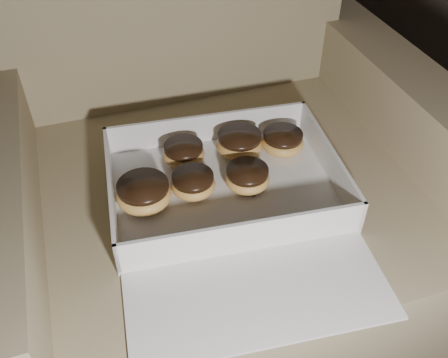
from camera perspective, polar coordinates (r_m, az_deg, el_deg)
armchair at (r=1.00m, az=-0.97°, el=-2.69°), size 0.85×0.72×0.89m
bakery_box at (r=0.82m, az=0.83°, el=-2.57°), size 0.42×0.47×0.06m
donut_a at (r=0.89m, az=-4.63°, el=3.01°), size 0.07×0.07×0.04m
donut_b at (r=0.91m, az=1.76°, el=4.15°), size 0.08×0.08×0.04m
donut_c at (r=0.84m, az=2.68°, el=0.21°), size 0.08×0.08×0.04m
donut_d at (r=0.92m, az=6.70°, el=4.31°), size 0.08×0.08×0.04m
donut_e at (r=0.81m, az=-9.15°, el=-1.65°), size 0.09×0.09×0.04m
donut_f at (r=0.83m, az=-3.55°, el=-0.49°), size 0.07×0.07×0.04m
crumb_a at (r=0.85m, az=4.13°, el=-1.19°), size 0.01×0.01×0.00m
crumb_b at (r=0.76m, az=-3.15°, el=-7.33°), size 0.01×0.01×0.00m
crumb_c at (r=0.84m, az=3.45°, el=-1.81°), size 0.01×0.01×0.00m
crumb_d at (r=0.76m, az=-7.96°, el=-7.55°), size 0.01×0.01×0.00m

